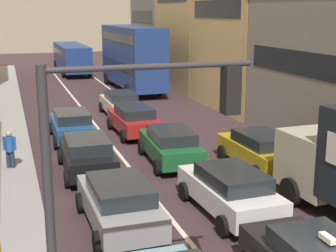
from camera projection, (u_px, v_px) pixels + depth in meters
The scene contains 16 objects.
sidewalk_left at pixel (2, 130), 26.06m from camera, with size 2.60×64.00×0.14m, color #959595.
lane_stripe_left at pixel (95, 125), 27.60m from camera, with size 0.16×60.00×0.01m, color silver.
lane_stripe_right at pixel (153, 121), 28.63m from camera, with size 0.16×60.00×0.01m, color silver.
building_row_right at pixel (258, 20), 32.60m from camera, with size 7.20×43.90×13.87m.
traffic_light_pole at pixel (124, 163), 8.12m from camera, with size 3.58×0.38×5.50m.
sedan_centre_lane_second at pixel (230, 190), 15.38m from camera, with size 2.19×4.36×1.49m.
wagon_left_lane_second at pixel (119, 202), 14.37m from camera, with size 2.10×4.32×1.49m.
hatchback_centre_lane_third at pixel (171, 145), 20.50m from camera, with size 2.24×4.39×1.49m.
sedan_left_lane_third at pixel (87, 154), 19.21m from camera, with size 2.14×4.34×1.49m.
coupe_centre_lane_fourth at pixel (134, 120), 25.23m from camera, with size 2.14×4.34×1.49m.
sedan_left_lane_fourth at pixel (72, 125), 24.10m from camera, with size 2.10×4.32×1.49m.
sedan_centre_lane_fifth at pixel (120, 103), 29.70m from camera, with size 2.10×4.32×1.49m.
sedan_right_lane_behind_truck at pixel (259, 149), 19.86m from camera, with size 2.13×4.33×1.49m.
bus_mid_queue_primary at pixel (132, 55), 38.90m from camera, with size 3.03×10.57×5.06m.
bus_far_queue_secondary at pixel (71, 56), 49.78m from camera, with size 2.86×10.52×2.90m.
pedestrian_near_kerb at pixel (10, 148), 19.45m from camera, with size 0.51×0.34×1.66m.
Camera 1 is at (-6.18, -6.81, 6.29)m, focal length 52.40 mm.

